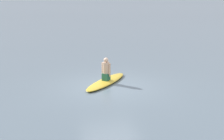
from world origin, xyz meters
name	(u,v)px	position (x,y,z in m)	size (l,w,h in m)	color
ground_plane	(111,87)	(0.00, 0.00, 0.00)	(400.00, 400.00, 0.00)	slate
surfboard	(106,82)	(-0.62, -0.04, 0.07)	(3.36, 0.76, 0.14)	gold
person_paddler	(106,70)	(-0.62, -0.04, 0.60)	(0.44, 0.43, 1.03)	#26664C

